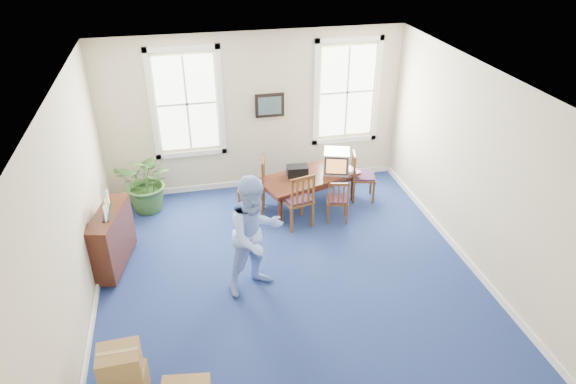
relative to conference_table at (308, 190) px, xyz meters
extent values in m
plane|color=navy|center=(-0.86, -2.18, -0.32)|extent=(6.50, 6.50, 0.00)
plane|color=white|center=(-0.86, -2.18, 2.88)|extent=(6.50, 6.50, 0.00)
plane|color=beige|center=(-0.86, 1.07, 1.28)|extent=(6.50, 0.00, 6.50)
plane|color=beige|center=(-0.86, -5.43, 1.28)|extent=(6.50, 0.00, 6.50)
plane|color=beige|center=(-3.86, -2.18, 1.28)|extent=(0.00, 6.50, 6.50)
plane|color=beige|center=(2.14, -2.18, 1.28)|extent=(0.00, 6.50, 6.50)
cube|color=white|center=(-0.86, 1.04, -0.26)|extent=(6.00, 0.04, 0.12)
cube|color=white|center=(-3.83, -2.18, -0.26)|extent=(0.04, 6.50, 0.12)
cube|color=white|center=(2.11, -2.18, -0.26)|extent=(0.04, 6.50, 0.12)
cube|color=white|center=(0.82, 0.00, 0.35)|extent=(0.26, 0.28, 0.06)
cube|color=black|center=(-0.22, 0.04, 0.42)|extent=(0.42, 0.29, 0.20)
imported|color=#93B2FF|center=(-1.40, -2.25, 0.64)|extent=(1.15, 1.03, 1.92)
cube|color=#441D12|center=(-3.58, -1.24, 0.16)|extent=(0.62, 1.28, 0.97)
imported|color=#335B25|center=(-3.04, 0.48, 0.29)|extent=(1.38, 1.30, 1.22)
camera|label=1|loc=(-2.27, -8.48, 4.94)|focal=32.00mm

